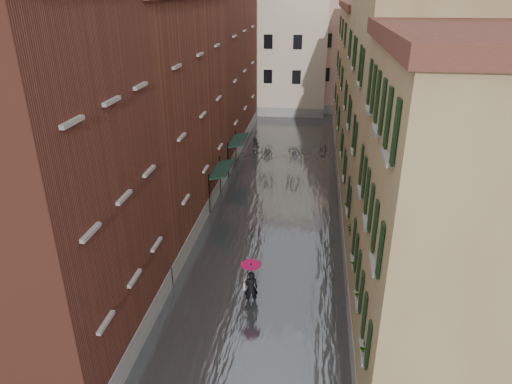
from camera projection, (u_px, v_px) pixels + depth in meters
The scene contains 15 objects.
ground at pixel (251, 326), 19.07m from camera, with size 120.00×120.00×0.00m, color #515153.
floodwater at pixel (278, 196), 30.80m from camera, with size 10.00×60.00×0.20m, color #4F5458.
building_left_near at pixel (38, 195), 15.46m from camera, with size 6.00×8.00×13.00m, color brown.
building_left_mid at pixel (150, 119), 25.52m from camera, with size 6.00×14.00×12.50m, color brown.
building_left_far at pixel (209, 65), 38.80m from camera, with size 6.00×16.00×14.00m, color brown.
building_right_near at pixel (465, 241), 14.08m from camera, with size 6.00×8.00×11.50m, color #96754D.
building_right_mid at pixel (408, 123), 23.73m from camera, with size 6.00×14.00×13.00m, color tan.
building_right_far at pixel (376, 84), 37.62m from camera, with size 6.00×16.00×11.50m, color #96754D.
building_end_cream at pixel (272, 51), 51.20m from camera, with size 12.00×9.00×13.00m, color beige.
building_end_pink at pixel (352, 55), 52.13m from camera, with size 10.00×9.00×12.00m, color #CAA08E.
awning_near at pixel (222, 170), 28.66m from camera, with size 1.09×3.24×2.80m.
awning_far at pixel (238, 141), 34.18m from camera, with size 1.09×3.35×2.80m.
window_planters at pixel (358, 255), 17.57m from camera, with size 0.59×10.62×0.84m.
pedestrian_main at pixel (251, 280), 19.90m from camera, with size 0.95×0.95×2.06m.
pedestrian_far at pixel (255, 148), 37.88m from camera, with size 0.80×0.62×1.65m, color black.
Camera 1 is at (2.20, -14.99, 12.86)m, focal length 32.00 mm.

